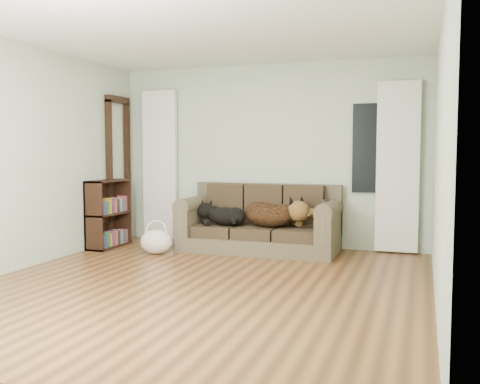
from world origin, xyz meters
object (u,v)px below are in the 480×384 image
(bookshelf, at_px, (109,212))
(dog_black_lab, at_px, (224,215))
(dog_shepherd, at_px, (272,216))
(tote_bag, at_px, (156,242))
(sofa, at_px, (259,218))

(bookshelf, bearing_deg, dog_black_lab, 4.71)
(dog_black_lab, height_order, dog_shepherd, dog_shepherd)
(dog_shepherd, xyz_separation_m, tote_bag, (-1.43, -0.60, -0.33))
(dog_black_lab, relative_size, bookshelf, 0.63)
(dog_black_lab, height_order, tote_bag, dog_black_lab)
(tote_bag, height_order, bookshelf, bookshelf)
(dog_black_lab, bearing_deg, tote_bag, -117.02)
(bookshelf, bearing_deg, dog_shepherd, 3.42)
(tote_bag, relative_size, bookshelf, 0.46)
(dog_shepherd, height_order, tote_bag, dog_shepherd)
(sofa, distance_m, dog_shepherd, 0.21)
(sofa, bearing_deg, dog_shepherd, -7.39)
(sofa, height_order, dog_black_lab, sofa)
(sofa, relative_size, bookshelf, 2.22)
(sofa, height_order, dog_shepherd, sofa)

